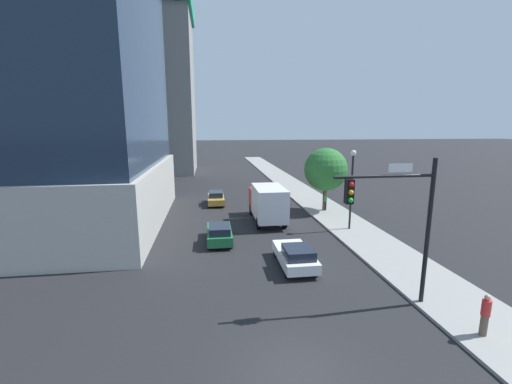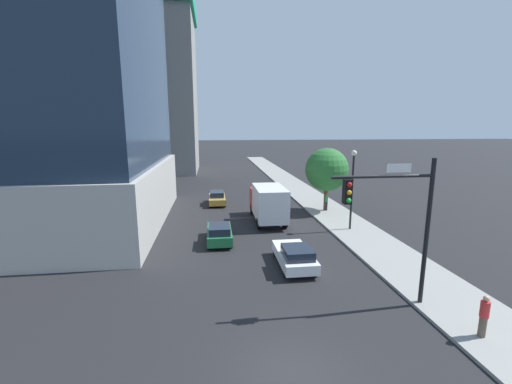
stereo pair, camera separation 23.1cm
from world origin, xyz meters
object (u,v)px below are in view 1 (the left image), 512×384
Objects in this scene: pedestrian_green_shirt at (325,201)px; car_green at (219,233)px; street_tree at (326,170)px; construction_building at (150,79)px; traffic_light_pole at (398,210)px; car_white at (295,255)px; street_lamp at (352,179)px; box_truck at (268,202)px; pedestrian_red_shirt at (485,314)px; car_gold at (216,198)px.

car_green is at bearing -144.62° from pedestrian_green_shirt.
street_tree is 13.45m from car_green.
construction_building reaches higher than traffic_light_pole.
traffic_light_pole is at bearing -56.63° from car_white.
construction_building is at bearing 104.68° from car_green.
street_lamp reaches higher than car_white.
street_lamp is at bearing -61.65° from construction_building.
car_white is at bearing -116.23° from street_tree.
construction_building is 44.84m from car_green.
traffic_light_pole is 15.32m from box_truck.
street_lamp is (2.87, 11.35, -0.41)m from traffic_light_pole.
construction_building is 50.49m from car_white.
street_tree is 1.47× the size of car_green.
construction_building is 5.50× the size of traffic_light_pole.
box_truck is at bearing 107.89° from pedestrian_red_shirt.
car_white reaches higher than car_gold.
box_truck is (-6.14, 3.35, -2.44)m from street_lamp.
traffic_light_pole reaches higher than box_truck.
car_white is 2.44× the size of pedestrian_green_shirt.
street_lamp is at bearing 46.10° from car_white.
street_lamp is 0.93× the size of box_truck.
construction_building is 20.62× the size of pedestrian_green_shirt.
box_truck is at bearing 90.00° from car_white.
car_white is at bearing 123.37° from traffic_light_pole.
box_truck is at bearing 102.54° from traffic_light_pole.
box_truck is at bearing -155.47° from street_tree.
street_tree is at bearing 88.42° from pedestrian_red_shirt.
street_lamp reaches higher than box_truck.
street_tree is 3.10m from pedestrian_green_shirt.
pedestrian_red_shirt is at bearing -68.08° from car_gold.
street_tree reaches higher than car_green.
box_truck is (14.99, -35.82, -14.70)m from construction_building.
car_green is at bearing 127.55° from traffic_light_pole.
pedestrian_green_shirt is (10.60, -4.63, 0.38)m from car_gold.
street_tree is (0.04, 6.17, -0.06)m from street_lamp.
street_lamp is 1.55× the size of car_gold.
traffic_light_pole reaches higher than pedestrian_green_shirt.
traffic_light_pole is 1.63× the size of car_green.
construction_building is 55.01m from traffic_light_pole.
traffic_light_pole is 1.07× the size of street_lamp.
pedestrian_green_shirt is at bearing -23.60° from car_gold.
pedestrian_green_shirt is (10.60, 7.53, 0.37)m from car_green.
construction_building is 59.16m from pedestrian_red_shirt.
traffic_light_pole is at bearing -77.46° from box_truck.
street_tree is 3.55× the size of pedestrian_red_shirt.
traffic_light_pole is (18.26, -50.52, -11.85)m from construction_building.
car_green is 0.61× the size of box_truck.
pedestrian_red_shirt is 20.19m from pedestrian_green_shirt.
car_green is at bearing 131.32° from car_white.
construction_building is 42.22m from pedestrian_green_shirt.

